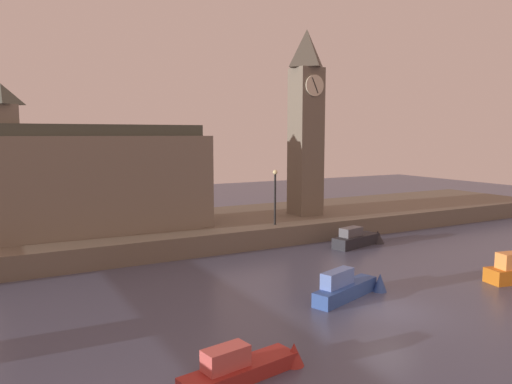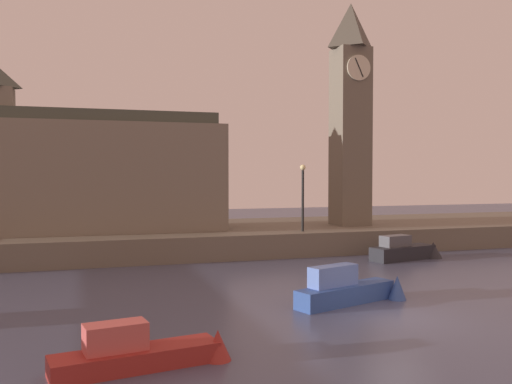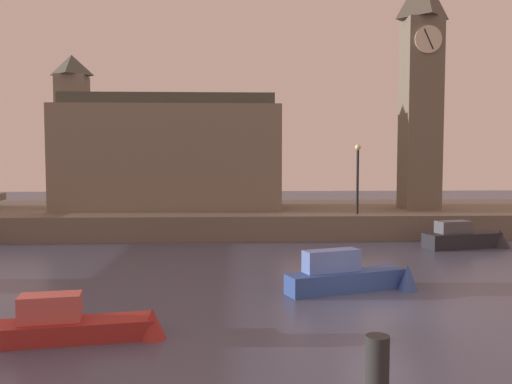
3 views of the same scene
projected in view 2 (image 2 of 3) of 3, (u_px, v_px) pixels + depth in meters
The scene contains 8 objects.
ground_plane at pixel (394, 318), 20.01m from camera, with size 120.00×120.00×0.00m, color #474C66.
far_embankment at pixel (242, 236), 39.05m from camera, with size 70.00×12.00×1.50m, color #6B6051.
clock_tower at pixel (350, 111), 39.46m from camera, with size 2.54×2.57×15.72m.
parliament_hall at pixel (101, 172), 35.53m from camera, with size 14.82×5.47×10.24m.
streetlamp at pixel (303, 190), 35.28m from camera, with size 0.36×0.36×4.25m.
boat_barge_dark at pixel (408, 251), 33.44m from camera, with size 5.05×2.21×1.57m.
boat_tour_blue at pixel (352, 290), 22.23m from camera, with size 5.27×2.44×1.74m.
boat_dinghy_red at pixel (152, 352), 14.91m from camera, with size 5.09×1.83×1.53m.
Camera 2 is at (-10.71, -17.43, 5.22)m, focal length 38.97 mm.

